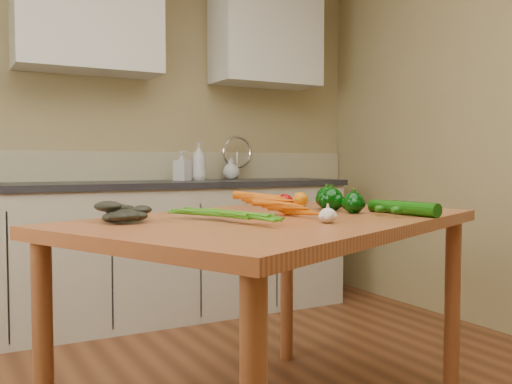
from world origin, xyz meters
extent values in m
cube|color=tan|center=(0.00, 2.51, 1.30)|extent=(4.00, 0.02, 2.60)
cube|color=#B8B08A|center=(0.00, 2.48, 0.55)|extent=(3.98, 0.03, 1.10)
cube|color=#B1A893|center=(0.20, 2.19, 0.43)|extent=(2.80, 0.60, 0.86)
cube|color=#28282D|center=(0.20, 2.19, 0.88)|extent=(2.84, 0.64, 0.04)
cube|color=#99999E|center=(0.98, 2.19, 0.84)|extent=(0.55, 0.42, 0.10)
cylinder|color=silver|center=(0.98, 2.37, 1.02)|extent=(0.02, 0.02, 0.24)
cube|color=silver|center=(-0.10, 2.32, 1.95)|extent=(0.90, 0.35, 0.70)
cube|color=silver|center=(1.20, 2.32, 1.95)|extent=(0.80, 0.35, 0.70)
cube|color=#AD5C32|center=(0.15, 0.41, 0.80)|extent=(1.80, 1.53, 0.04)
cylinder|color=brown|center=(0.97, 0.31, 0.39)|extent=(0.07, 0.07, 0.78)
cylinder|color=brown|center=(-0.66, 0.52, 0.39)|extent=(0.07, 0.07, 0.78)
cylinder|color=brown|center=(0.62, 1.09, 0.39)|extent=(0.07, 0.07, 0.78)
imported|color=silver|center=(0.64, 2.28, 1.03)|extent=(0.13, 0.13, 0.26)
imported|color=silver|center=(0.51, 2.28, 1.00)|extent=(0.13, 0.13, 0.21)
imported|color=silver|center=(0.93, 2.36, 0.98)|extent=(0.14, 0.14, 0.16)
ellipsoid|color=beige|center=(0.19, 0.15, 0.85)|extent=(0.06, 0.06, 0.05)
sphere|color=#023004|center=(0.49, 0.53, 0.87)|extent=(0.10, 0.10, 0.10)
sphere|color=#023004|center=(0.53, 0.62, 0.87)|extent=(0.10, 0.10, 0.10)
sphere|color=#023004|center=(0.50, 0.39, 0.86)|extent=(0.08, 0.08, 0.08)
ellipsoid|color=#940204|center=(0.32, 0.63, 0.86)|extent=(0.08, 0.08, 0.07)
ellipsoid|color=#D66905|center=(0.35, 0.69, 0.85)|extent=(0.07, 0.07, 0.06)
ellipsoid|color=#D66905|center=(0.50, 0.79, 0.86)|extent=(0.07, 0.07, 0.07)
cylinder|color=#0C4207|center=(0.64, 0.30, 0.85)|extent=(0.11, 0.25, 0.05)
cylinder|color=#0C4207|center=(0.63, 0.19, 0.85)|extent=(0.08, 0.21, 0.05)
camera|label=1|loc=(-0.94, -1.39, 1.03)|focal=40.00mm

